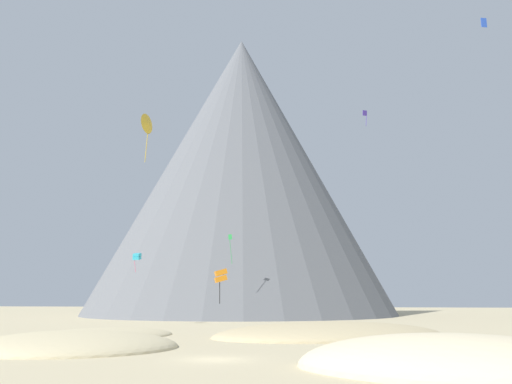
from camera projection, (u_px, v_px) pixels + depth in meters
name	position (u px, v px, depth m)	size (l,w,h in m)	color
ground_plane	(215.00, 360.00, 36.25)	(400.00, 400.00, 0.00)	#CCBA8E
dune_foreground_left	(100.00, 337.00, 57.25)	(12.58, 19.09, 1.71)	beige
dune_foreground_right	(74.00, 348.00, 44.49)	(16.91, 17.03, 2.75)	beige
dune_midground	(331.00, 337.00, 57.57)	(25.98, 17.44, 3.05)	#C6B284
dune_back_low	(461.00, 375.00, 29.09)	(19.11, 10.53, 4.34)	beige
bush_near_left	(225.00, 335.00, 55.26)	(2.11, 2.11, 0.59)	#668C4C
bush_near_right	(471.00, 353.00, 37.92)	(2.39, 2.39, 0.57)	#386633
rock_massif	(240.00, 174.00, 135.16)	(73.87, 73.87, 69.89)	slate
kite_cyan_low	(137.00, 257.00, 84.57)	(1.11, 1.18, 3.01)	#33BCDB
kite_indigo_high	(365.00, 115.00, 95.11)	(0.80, 0.86, 2.95)	#5138B2
kite_gold_mid	(148.00, 124.00, 64.14)	(1.00, 2.47, 5.89)	gold
kite_green_mid	(230.00, 244.00, 95.13)	(0.74, 0.25, 5.20)	green
kite_orange_low	(221.00, 276.00, 57.93)	(1.65, 1.59, 3.70)	orange
kite_blue_high	(484.00, 23.00, 60.65)	(0.71, 0.37, 1.12)	blue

